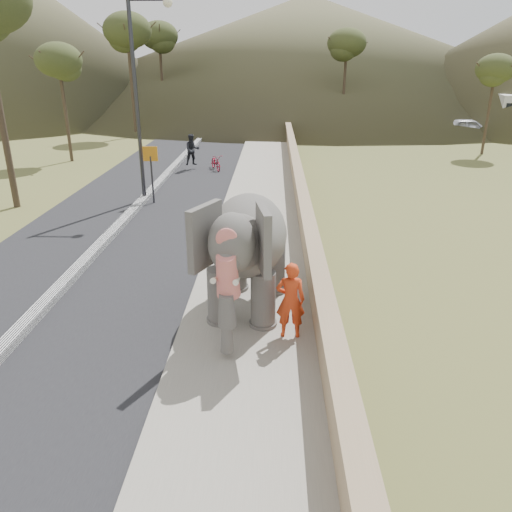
{
  "coord_description": "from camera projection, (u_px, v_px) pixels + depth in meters",
  "views": [
    {
      "loc": [
        0.55,
        -5.68,
        5.7
      ],
      "look_at": [
        0.2,
        4.45,
        1.7
      ],
      "focal_mm": 35.0,
      "sensor_mm": 36.0,
      "label": 1
    }
  ],
  "objects": [
    {
      "name": "median",
      "position": [
        108.0,
        237.0,
        16.81
      ],
      "size": [
        0.35,
        120.0,
        0.22
      ],
      "primitive_type": "cube",
      "color": "black",
      "rests_on": "ground"
    },
    {
      "name": "elephant_and_man",
      "position": [
        249.0,
        251.0,
        11.56
      ],
      "size": [
        2.5,
        4.17,
        2.85
      ],
      "color": "#64605A",
      "rests_on": "ground"
    },
    {
      "name": "distant_car",
      "position": [
        469.0,
        128.0,
        38.99
      ],
      "size": [
        4.25,
        1.76,
        1.44
      ],
      "primitive_type": "imported",
      "rotation": [
        0.0,
        0.0,
        1.56
      ],
      "color": "#B8B9BF",
      "rests_on": "ground"
    },
    {
      "name": "trees",
      "position": [
        282.0,
        84.0,
        33.76
      ],
      "size": [
        48.79,
        42.74,
        9.36
      ],
      "color": "#473828",
      "rests_on": "ground"
    },
    {
      "name": "road",
      "position": [
        108.0,
        240.0,
        16.84
      ],
      "size": [
        7.0,
        120.0,
        0.03
      ],
      "primitive_type": "cube",
      "color": "black",
      "rests_on": "ground"
    },
    {
      "name": "walkway",
      "position": [
        256.0,
        240.0,
        16.66
      ],
      "size": [
        3.0,
        120.0,
        0.15
      ],
      "primitive_type": "cube",
      "color": "#9E9687",
      "rests_on": "ground"
    },
    {
      "name": "hill_far",
      "position": [
        307.0,
        49.0,
        69.72
      ],
      "size": [
        80.0,
        80.0,
        14.0
      ],
      "primitive_type": "cone",
      "color": "brown",
      "rests_on": "ground"
    },
    {
      "name": "motorcyclist",
      "position": [
        203.0,
        156.0,
        27.38
      ],
      "size": [
        2.33,
        1.7,
        1.94
      ],
      "color": "maroon",
      "rests_on": "ground"
    },
    {
      "name": "signboard",
      "position": [
        151.0,
        165.0,
        20.6
      ],
      "size": [
        0.6,
        0.08,
        2.4
      ],
      "color": "#2D2D33",
      "rests_on": "ground"
    },
    {
      "name": "lamppost",
      "position": [
        143.0,
        82.0,
        19.82
      ],
      "size": [
        1.76,
        0.36,
        8.0
      ],
      "color": "#28282C",
      "rests_on": "ground"
    },
    {
      "name": "ground",
      "position": [
        232.0,
        472.0,
        7.39
      ],
      "size": [
        160.0,
        160.0,
        0.0
      ],
      "primitive_type": "plane",
      "color": "olive",
      "rests_on": "ground"
    },
    {
      "name": "parapet",
      "position": [
        306.0,
        227.0,
        16.43
      ],
      "size": [
        0.3,
        120.0,
        1.1
      ],
      "primitive_type": "cube",
      "color": "tan",
      "rests_on": "ground"
    }
  ]
}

